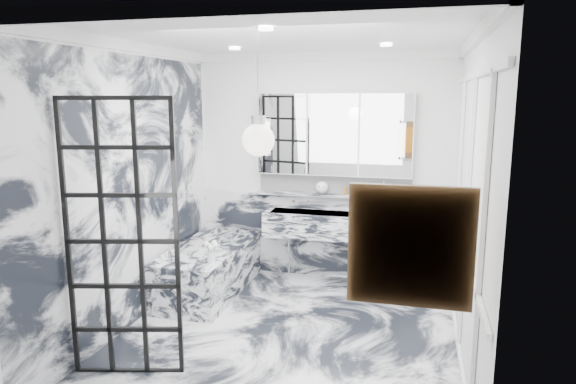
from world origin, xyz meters
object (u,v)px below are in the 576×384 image
(trough_sink, at_px, (330,225))
(bathtub, at_px, (209,269))
(crittall_door, at_px, (122,241))
(mirror_cabinet, at_px, (334,135))

(trough_sink, bearing_deg, bathtub, -153.52)
(crittall_door, distance_m, bathtub, 2.03)
(bathtub, bearing_deg, crittall_door, -88.07)
(crittall_door, height_order, trough_sink, crittall_door)
(crittall_door, relative_size, trough_sink, 1.42)
(crittall_door, bearing_deg, trough_sink, 49.27)
(mirror_cabinet, distance_m, bathtub, 2.20)
(crittall_door, bearing_deg, mirror_cabinet, 50.76)
(trough_sink, relative_size, mirror_cabinet, 0.84)
(trough_sink, height_order, bathtub, trough_sink)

